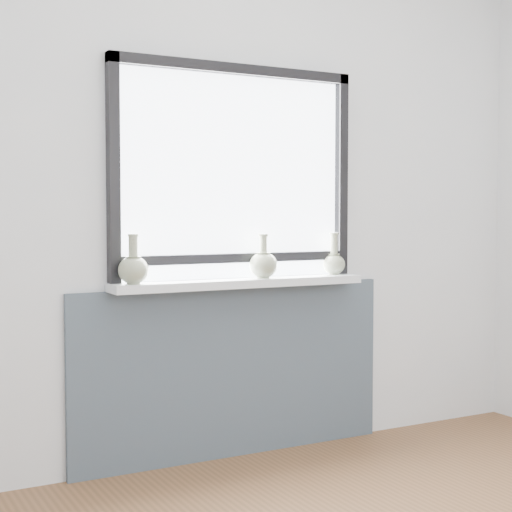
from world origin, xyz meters
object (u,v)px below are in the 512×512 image
vase_c (334,262)px  vase_a (133,268)px  windowsill (241,283)px  vase_b (263,264)px

vase_c → vase_a: bearing=-178.2°
vase_a → vase_c: 1.12m
windowsill → vase_a: 0.57m
vase_a → vase_b: (0.68, 0.01, -0.00)m
windowsill → vase_c: vase_c is taller
vase_b → vase_a: bearing=-179.4°
windowsill → vase_c: size_ratio=5.99×
windowsill → vase_b: (0.12, -0.02, 0.09)m
vase_b → vase_c: bearing=3.5°
vase_a → vase_c: bearing=1.8°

